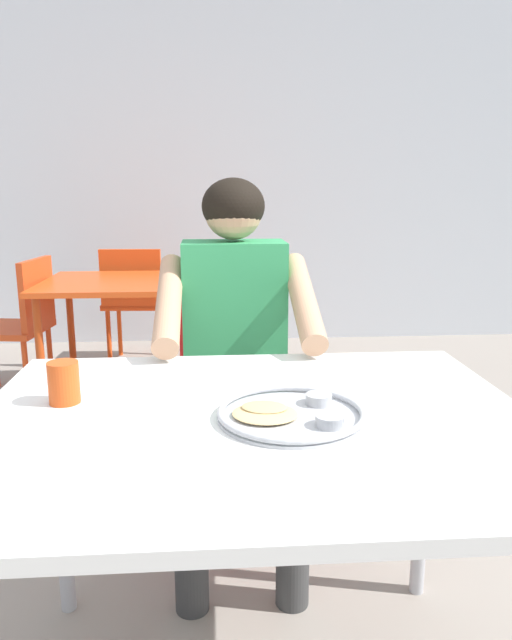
{
  "coord_description": "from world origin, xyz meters",
  "views": [
    {
      "loc": [
        -0.08,
        -1.06,
        1.23
      ],
      "look_at": [
        0.02,
        0.34,
        0.91
      ],
      "focal_mm": 32.8,
      "sensor_mm": 36.0,
      "label": 1
    }
  ],
  "objects_px": {
    "thali_tray": "(291,413)",
    "chair_red_far": "(135,297)",
    "table_background_red": "(125,294)",
    "diner_foreground": "(236,338)",
    "chair_red_left": "(19,319)",
    "chair_foreground": "(233,388)",
    "chair_red_right": "(227,313)",
    "drinking_cup": "(64,381)",
    "table_foreground": "(256,447)"
  },
  "relations": [
    {
      "from": "table_foreground",
      "to": "thali_tray",
      "type": "relative_size",
      "value": 3.84
    },
    {
      "from": "thali_tray",
      "to": "chair_red_right",
      "type": "distance_m",
      "value": 2.28
    },
    {
      "from": "chair_foreground",
      "to": "table_background_red",
      "type": "distance_m",
      "value": 1.49
    },
    {
      "from": "chair_foreground",
      "to": "table_background_red",
      "type": "bearing_deg",
      "value": 113.19
    },
    {
      "from": "chair_foreground",
      "to": "chair_red_far",
      "type": "distance_m",
      "value": 2.09
    },
    {
      "from": "drinking_cup",
      "to": "table_background_red",
      "type": "xyz_separation_m",
      "value": [
        -0.19,
        2.16,
        -0.19
      ]
    },
    {
      "from": "drinking_cup",
      "to": "chair_red_left",
      "type": "height_order",
      "value": "drinking_cup"
    },
    {
      "from": "chair_red_left",
      "to": "chair_red_right",
      "type": "distance_m",
      "value": 1.23
    },
    {
      "from": "table_background_red",
      "to": "chair_red_far",
      "type": "distance_m",
      "value": 0.64
    },
    {
      "from": "diner_foreground",
      "to": "chair_red_right",
      "type": "bearing_deg",
      "value": 89.63
    },
    {
      "from": "table_foreground",
      "to": "drinking_cup",
      "type": "distance_m",
      "value": 0.45
    },
    {
      "from": "chair_foreground",
      "to": "table_background_red",
      "type": "height_order",
      "value": "chair_foreground"
    },
    {
      "from": "thali_tray",
      "to": "diner_foreground",
      "type": "height_order",
      "value": "diner_foreground"
    },
    {
      "from": "chair_red_right",
      "to": "chair_red_far",
      "type": "distance_m",
      "value": 0.91
    },
    {
      "from": "table_background_red",
      "to": "chair_red_right",
      "type": "distance_m",
      "value": 0.61
    },
    {
      "from": "table_background_red",
      "to": "diner_foreground",
      "type": "bearing_deg",
      "value": -69.66
    },
    {
      "from": "thali_tray",
      "to": "chair_red_far",
      "type": "distance_m",
      "value": 3.01
    },
    {
      "from": "drinking_cup",
      "to": "chair_red_far",
      "type": "bearing_deg",
      "value": 94.37
    },
    {
      "from": "table_foreground",
      "to": "diner_foreground",
      "type": "distance_m",
      "value": 0.69
    },
    {
      "from": "chair_foreground",
      "to": "chair_red_right",
      "type": "xyz_separation_m",
      "value": [
        0.01,
        1.34,
        -0.0
      ]
    },
    {
      "from": "chair_red_left",
      "to": "diner_foreground",
      "type": "bearing_deg",
      "value": -53.04
    },
    {
      "from": "table_background_red",
      "to": "chair_red_far",
      "type": "xyz_separation_m",
      "value": [
        -0.03,
        0.63,
        -0.13
      ]
    },
    {
      "from": "drinking_cup",
      "to": "chair_foreground",
      "type": "bearing_deg",
      "value": 63.2
    },
    {
      "from": "table_background_red",
      "to": "chair_red_left",
      "type": "distance_m",
      "value": 0.65
    },
    {
      "from": "thali_tray",
      "to": "drinking_cup",
      "type": "distance_m",
      "value": 0.51
    },
    {
      "from": "diner_foreground",
      "to": "chair_red_far",
      "type": "bearing_deg",
      "value": 105.58
    },
    {
      "from": "table_foreground",
      "to": "chair_red_far",
      "type": "distance_m",
      "value": 2.97
    },
    {
      "from": "diner_foreground",
      "to": "chair_red_left",
      "type": "bearing_deg",
      "value": 126.96
    },
    {
      "from": "chair_red_left",
      "to": "chair_red_far",
      "type": "distance_m",
      "value": 0.85
    },
    {
      "from": "thali_tray",
      "to": "drinking_cup",
      "type": "height_order",
      "value": "drinking_cup"
    },
    {
      "from": "thali_tray",
      "to": "drinking_cup",
      "type": "xyz_separation_m",
      "value": [
        -0.49,
        0.13,
        0.04
      ]
    },
    {
      "from": "chair_foreground",
      "to": "chair_red_left",
      "type": "xyz_separation_m",
      "value": [
        -1.21,
        1.4,
        -0.03
      ]
    },
    {
      "from": "thali_tray",
      "to": "diner_foreground",
      "type": "distance_m",
      "value": 0.71
    },
    {
      "from": "thali_tray",
      "to": "diner_foreground",
      "type": "bearing_deg",
      "value": 97.01
    },
    {
      "from": "chair_red_far",
      "to": "chair_red_right",
      "type": "bearing_deg",
      "value": -46.41
    },
    {
      "from": "thali_tray",
      "to": "chair_red_right",
      "type": "xyz_separation_m",
      "value": [
        -0.08,
        2.26,
        -0.27
      ]
    },
    {
      "from": "chair_foreground",
      "to": "chair_red_far",
      "type": "relative_size",
      "value": 1.03
    },
    {
      "from": "drinking_cup",
      "to": "chair_foreground",
      "type": "height_order",
      "value": "chair_foreground"
    },
    {
      "from": "drinking_cup",
      "to": "table_background_red",
      "type": "relative_size",
      "value": 0.1
    },
    {
      "from": "thali_tray",
      "to": "chair_foreground",
      "type": "relative_size",
      "value": 0.36
    },
    {
      "from": "table_background_red",
      "to": "chair_red_left",
      "type": "height_order",
      "value": "chair_red_left"
    },
    {
      "from": "table_background_red",
      "to": "chair_red_right",
      "type": "relative_size",
      "value": 1.09
    },
    {
      "from": "thali_tray",
      "to": "chair_red_far",
      "type": "xyz_separation_m",
      "value": [
        -0.7,
        2.92,
        -0.28
      ]
    },
    {
      "from": "diner_foreground",
      "to": "chair_red_left",
      "type": "distance_m",
      "value": 2.04
    },
    {
      "from": "chair_red_right",
      "to": "thali_tray",
      "type": "bearing_deg",
      "value": -88.06
    },
    {
      "from": "table_foreground",
      "to": "chair_red_right",
      "type": "xyz_separation_m",
      "value": [
        -0.01,
        2.24,
        -0.18
      ]
    },
    {
      "from": "diner_foreground",
      "to": "chair_red_far",
      "type": "xyz_separation_m",
      "value": [
        -0.62,
        2.21,
        -0.26
      ]
    },
    {
      "from": "table_foreground",
      "to": "thali_tray",
      "type": "xyz_separation_m",
      "value": [
        0.07,
        -0.02,
        0.08
      ]
    },
    {
      "from": "drinking_cup",
      "to": "table_background_red",
      "type": "distance_m",
      "value": 2.18
    },
    {
      "from": "diner_foreground",
      "to": "chair_red_far",
      "type": "height_order",
      "value": "diner_foreground"
    }
  ]
}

